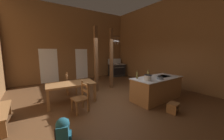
{
  "coord_description": "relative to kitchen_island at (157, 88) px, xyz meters",
  "views": [
    {
      "loc": [
        -2.66,
        -4.05,
        1.92
      ],
      "look_at": [
        0.42,
        0.53,
        1.07
      ],
      "focal_mm": 19.85,
      "sensor_mm": 36.0,
      "label": 1
    }
  ],
  "objects": [
    {
      "name": "kitchen_island",
      "position": [
        0.0,
        0.0,
        0.0
      ],
      "size": [
        2.18,
        1.01,
        0.89
      ],
      "color": "olive",
      "rests_on": "ground_plane"
    },
    {
      "name": "ground_plane",
      "position": [
        -1.49,
        1.08,
        -0.49
      ],
      "size": [
        8.26,
        9.3,
        0.1
      ],
      "primitive_type": "cube",
      "color": "brown"
    },
    {
      "name": "step_stool",
      "position": [
        -0.49,
        -0.99,
        -0.27
      ],
      "size": [
        0.41,
        0.35,
        0.3
      ],
      "color": "brown",
      "rests_on": "ground_plane"
    },
    {
      "name": "bottle_tall_on_counter",
      "position": [
        -0.35,
        0.17,
        0.58
      ],
      "size": [
        0.08,
        0.08,
        0.33
      ],
      "color": "brown",
      "rests_on": "kitchen_island"
    },
    {
      "name": "stockpot_on_counter",
      "position": [
        -0.71,
        -0.13,
        0.55
      ],
      "size": [
        0.33,
        0.26,
        0.2
      ],
      "color": "#B7BABF",
      "rests_on": "kitchen_island"
    },
    {
      "name": "dining_table",
      "position": [
        -2.92,
        1.6,
        0.21
      ],
      "size": [
        1.78,
        1.07,
        0.74
      ],
      "color": "olive",
      "rests_on": "ground_plane"
    },
    {
      "name": "support_post_with_pot_rack",
      "position": [
        -0.59,
        2.35,
        1.17
      ],
      "size": [
        0.55,
        0.27,
        3.04
      ],
      "color": "brown",
      "rests_on": "ground_plane"
    },
    {
      "name": "bench_along_left_wall",
      "position": [
        -4.86,
        1.08,
        -0.14
      ],
      "size": [
        0.4,
        1.41,
        0.44
      ],
      "color": "olive",
      "rests_on": "ground_plane"
    },
    {
      "name": "glazed_door_back_left",
      "position": [
        -3.17,
        5.32,
        0.58
      ],
      "size": [
        1.0,
        0.01,
        2.05
      ],
      "primitive_type": "cube",
      "color": "white",
      "rests_on": "ground_plane"
    },
    {
      "name": "ladderback_chair_near_window",
      "position": [
        -2.86,
        0.69,
        0.01
      ],
      "size": [
        0.48,
        0.48,
        0.95
      ],
      "color": "brown",
      "rests_on": "ground_plane"
    },
    {
      "name": "mixing_bowl_on_counter",
      "position": [
        -0.17,
        -0.25,
        0.49
      ],
      "size": [
        0.24,
        0.24,
        0.09
      ],
      "color": "slate",
      "rests_on": "kitchen_island"
    },
    {
      "name": "glazed_panel_back_right",
      "position": [
        -1.11,
        5.32,
        0.58
      ],
      "size": [
        0.84,
        0.01,
        2.05
      ],
      "primitive_type": "cube",
      "color": "white",
      "rests_on": "ground_plane"
    },
    {
      "name": "stove_range",
      "position": [
        1.43,
        4.67,
        0.04
      ],
      "size": [
        1.22,
        0.92,
        1.32
      ],
      "color": "#262626",
      "rests_on": "ground_plane"
    },
    {
      "name": "ladderback_chair_by_post",
      "position": [
        -2.71,
        2.49,
        0.01
      ],
      "size": [
        0.56,
        0.56,
        0.95
      ],
      "color": "brown",
      "rests_on": "ground_plane"
    },
    {
      "name": "bottle_short_on_counter",
      "position": [
        -0.82,
        0.3,
        0.57
      ],
      "size": [
        0.07,
        0.07,
        0.31
      ],
      "color": "brown",
      "rests_on": "kitchen_island"
    },
    {
      "name": "support_post_center",
      "position": [
        -1.54,
        2.25,
        1.08
      ],
      "size": [
        0.14,
        0.14,
        3.04
      ],
      "color": "brown",
      "rests_on": "ground_plane"
    },
    {
      "name": "wall_back",
      "position": [
        -1.49,
        5.4,
        1.9
      ],
      "size": [
        8.26,
        0.14,
        4.69
      ],
      "primitive_type": "cube",
      "color": "brown",
      "rests_on": "ground_plane"
    },
    {
      "name": "wall_right",
      "position": [
        2.31,
        1.08,
        1.9
      ],
      "size": [
        0.14,
        9.3,
        4.69
      ],
      "primitive_type": "cube",
      "color": "brown",
      "rests_on": "ground_plane"
    },
    {
      "name": "backpack",
      "position": [
        -3.69,
        -0.52,
        -0.13
      ],
      "size": [
        0.36,
        0.37,
        0.6
      ],
      "color": "#194756",
      "rests_on": "ground_plane"
    }
  ]
}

